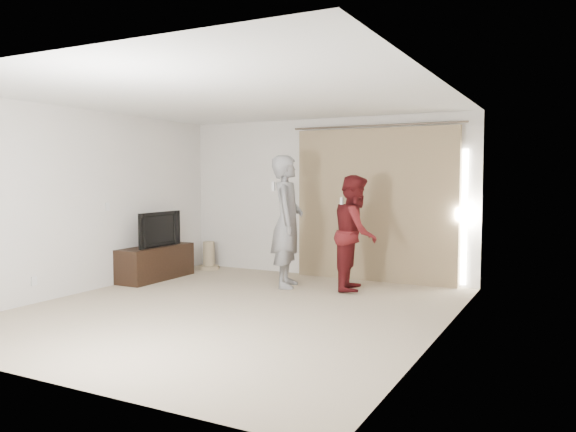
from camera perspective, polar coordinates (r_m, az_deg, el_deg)
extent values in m
plane|color=tan|center=(7.06, -5.51, -9.49)|extent=(5.50, 5.50, 0.00)
cube|color=silver|center=(9.30, 3.69, 1.87)|extent=(5.00, 0.04, 2.60)
cube|color=silver|center=(8.49, -19.88, 1.44)|extent=(0.04, 5.50, 2.60)
cube|color=silver|center=(8.76, -17.88, 0.90)|extent=(0.02, 0.08, 0.12)
cube|color=silver|center=(8.01, -24.39, -6.02)|extent=(0.02, 0.08, 0.12)
cube|color=silver|center=(6.93, -5.65, 11.91)|extent=(5.00, 5.50, 0.01)
cube|color=#937E5A|center=(8.91, 8.81, 1.10)|extent=(2.60, 0.10, 2.40)
cylinder|color=brown|center=(8.94, 8.89, 9.06)|extent=(2.80, 0.03, 0.03)
cube|color=white|center=(8.63, 17.47, -0.13)|extent=(0.08, 0.04, 2.00)
cube|color=black|center=(9.29, -13.29, -4.64)|extent=(0.48, 1.38, 0.53)
imported|color=black|center=(9.22, -13.34, -1.30)|extent=(0.14, 0.97, 0.56)
cylinder|color=tan|center=(10.15, -8.04, -5.18)|extent=(0.37, 0.37, 0.06)
cylinder|color=tan|center=(10.11, -8.05, -3.81)|extent=(0.21, 0.21, 0.43)
imported|color=slate|center=(8.35, -0.08, -0.54)|extent=(0.69, 0.83, 1.96)
cube|color=silver|center=(8.33, -1.50, 3.05)|extent=(0.04, 0.04, 0.14)
cube|color=silver|center=(8.52, -0.78, 2.19)|extent=(0.05, 0.05, 0.09)
imported|color=#531215|center=(8.19, 6.88, -1.70)|extent=(0.80, 0.94, 1.67)
cube|color=silver|center=(8.13, 5.47, 1.42)|extent=(0.04, 0.04, 0.14)
cube|color=silver|center=(8.34, 6.03, 0.71)|extent=(0.05, 0.05, 0.09)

